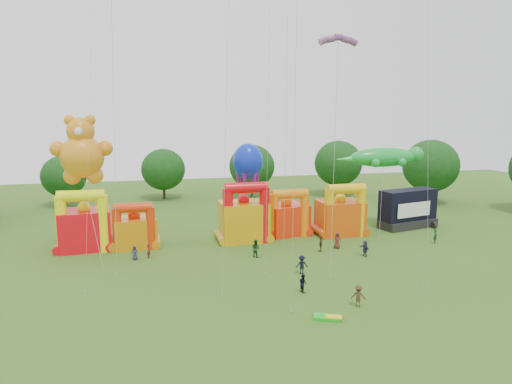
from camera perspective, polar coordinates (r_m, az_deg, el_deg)
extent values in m
plane|color=#385919|center=(32.12, 6.66, -18.51)|extent=(160.00, 160.00, 0.00)
cylinder|color=#352314|center=(83.26, 20.81, -0.03)|extent=(0.44, 0.44, 3.72)
ellipsoid|color=#143E13|center=(82.66, 21.00, 3.07)|extent=(9.30, 9.30, 8.89)
cylinder|color=#352314|center=(86.43, 10.16, 0.73)|extent=(0.44, 0.44, 3.51)
ellipsoid|color=#143E13|center=(85.87, 10.24, 3.56)|extent=(8.77, 8.78, 8.39)
cylinder|color=#352314|center=(83.17, -0.52, 0.46)|extent=(0.44, 0.44, 3.30)
ellipsoid|color=#143E13|center=(82.60, -0.53, 3.22)|extent=(8.25, 8.25, 7.88)
cylinder|color=#352314|center=(83.33, -11.42, 0.21)|extent=(0.44, 0.44, 3.09)
ellipsoid|color=#143E13|center=(82.79, -11.51, 2.78)|extent=(7.73, 7.72, 7.38)
cylinder|color=#352314|center=(81.98, -22.74, -0.60)|extent=(0.44, 0.44, 2.88)
ellipsoid|color=#143E13|center=(81.46, -22.90, 1.84)|extent=(7.20, 7.20, 6.88)
cube|color=red|center=(55.18, -20.54, -4.40)|extent=(5.89, 4.90, 4.47)
cylinder|color=#FFFC0D|center=(53.78, -23.09, -3.88)|extent=(1.21, 1.21, 6.38)
cylinder|color=#FFFC0D|center=(53.15, -18.53, -3.75)|extent=(1.21, 1.21, 6.38)
cylinder|color=#FFFC0D|center=(52.80, -21.04, -0.45)|extent=(4.90, 1.27, 1.27)
sphere|color=#FFFC0D|center=(54.64, -20.70, -1.82)|extent=(1.40, 1.40, 1.40)
cube|color=orange|center=(54.39, -14.90, -4.88)|extent=(5.13, 4.32, 3.40)
cylinder|color=red|center=(53.01, -16.96, -4.55)|extent=(1.03, 1.03, 4.86)
cylinder|color=red|center=(52.85, -13.01, -4.42)|extent=(1.03, 1.03, 4.86)
cylinder|color=red|center=(52.37, -15.10, -1.91)|extent=(4.16, 1.08, 1.08)
sphere|color=red|center=(53.93, -14.99, -2.83)|extent=(1.40, 1.40, 1.40)
cube|color=#D5950B|center=(55.18, -1.54, -3.65)|extent=(5.74, 4.67, 4.68)
cylinder|color=red|center=(53.03, -3.52, -3.11)|extent=(1.23, 1.23, 6.69)
cylinder|color=red|center=(53.87, 1.06, -2.89)|extent=(1.23, 1.23, 6.69)
cylinder|color=red|center=(52.76, -1.22, 0.54)|extent=(4.96, 1.29, 1.29)
sphere|color=red|center=(54.62, -1.56, -0.96)|extent=(1.40, 1.40, 1.40)
cube|color=red|center=(58.09, 3.78, -3.43)|extent=(5.81, 5.07, 3.80)
cylinder|color=orange|center=(56.02, 2.28, -3.06)|extent=(1.10, 1.10, 5.42)
cylinder|color=orange|center=(57.14, 6.08, -2.85)|extent=(1.10, 1.10, 5.42)
cylinder|color=orange|center=(56.01, 4.24, -0.25)|extent=(4.47, 1.16, 1.16)
sphere|color=orange|center=(57.63, 3.80, -1.30)|extent=(1.40, 1.40, 1.40)
cube|color=#DB4B0B|center=(59.00, 10.43, -3.14)|extent=(5.50, 4.44, 4.24)
cylinder|color=yellow|center=(56.60, 9.11, -2.72)|extent=(1.19, 1.19, 6.06)
cylinder|color=yellow|center=(58.27, 12.97, -2.48)|extent=(1.19, 1.19, 6.06)
cylinder|color=yellow|center=(56.84, 11.17, 0.39)|extent=(4.82, 1.25, 1.25)
sphere|color=yellow|center=(58.51, 10.50, -0.83)|extent=(1.40, 1.40, 1.40)
cube|color=black|center=(64.85, 18.42, -3.74)|extent=(8.55, 4.84, 1.10)
cube|color=black|center=(64.49, 18.45, -1.48)|extent=(8.46, 4.46, 4.03)
cube|color=white|center=(63.26, 19.16, -2.11)|extent=(5.43, 1.39, 1.89)
cylinder|color=black|center=(62.27, 16.43, -4.33)|extent=(0.30, 0.90, 0.90)
cylinder|color=black|center=(65.61, 21.37, -3.90)|extent=(0.30, 0.90, 0.90)
sphere|color=orange|center=(53.83, -20.90, 4.18)|extent=(4.69, 4.69, 4.69)
sphere|color=orange|center=(53.66, -21.09, 7.13)|extent=(2.99, 2.99, 2.99)
sphere|color=orange|center=(53.80, -22.30, 8.31)|extent=(1.17, 1.17, 1.17)
sphere|color=orange|center=(53.49, -20.02, 8.45)|extent=(1.17, 1.17, 1.17)
sphere|color=orange|center=(54.17, -23.53, 4.95)|extent=(1.71, 1.71, 1.71)
sphere|color=orange|center=(53.47, -18.35, 5.22)|extent=(1.71, 1.71, 1.71)
sphere|color=orange|center=(54.24, -21.99, 1.88)|extent=(1.92, 1.92, 1.92)
sphere|color=orange|center=(53.91, -19.53, 1.99)|extent=(1.92, 1.92, 1.92)
sphere|color=white|center=(52.24, -21.31, 7.06)|extent=(0.85, 0.85, 0.85)
ellipsoid|color=green|center=(62.80, 15.64, 4.21)|extent=(9.64, 3.01, 2.56)
sphere|color=green|center=(65.13, 19.32, 4.46)|extent=(2.07, 2.07, 2.07)
cone|color=green|center=(60.65, 11.55, 4.01)|extent=(3.77, 1.51, 1.51)
sphere|color=green|center=(65.07, 16.46, 3.86)|extent=(1.13, 1.13, 1.13)
sphere|color=green|center=(62.47, 17.80, 3.56)|extent=(1.13, 1.13, 1.13)
sphere|color=green|center=(63.32, 13.47, 3.83)|extent=(1.13, 1.13, 1.13)
sphere|color=green|center=(60.65, 14.72, 3.53)|extent=(1.13, 1.13, 1.13)
ellipsoid|color=#0D28C7|center=(56.65, -1.04, 3.83)|extent=(3.75, 3.75, 4.51)
cone|color=#591E8C|center=(57.16, 0.16, 1.80)|extent=(0.84, 0.84, 3.00)
cone|color=#591E8C|center=(58.06, -0.66, 1.92)|extent=(0.84, 0.84, 3.00)
cone|color=#591E8C|center=(57.82, -1.84, 1.88)|extent=(0.84, 0.84, 3.00)
cone|color=#591E8C|center=(56.68, -2.24, 1.72)|extent=(0.84, 0.84, 3.00)
cone|color=#591E8C|center=(55.76, -1.43, 1.59)|extent=(0.84, 0.84, 3.00)
cone|color=#591E8C|center=(56.01, -0.20, 1.63)|extent=(0.84, 0.84, 3.00)
cube|color=green|center=(35.79, 8.86, -15.23)|extent=(2.23, 1.69, 0.24)
cube|color=yellow|center=(35.62, 9.67, -15.14)|extent=(1.34, 1.02, 0.10)
imported|color=#2A2E46|center=(49.83, -14.91, -7.35)|extent=(0.80, 0.57, 1.54)
imported|color=maroon|center=(50.11, -13.25, -7.19)|extent=(0.47, 0.62, 1.53)
imported|color=#183D22|center=(49.08, -0.06, -7.04)|extent=(1.16, 1.18, 1.92)
imported|color=black|center=(44.31, 5.73, -9.03)|extent=(1.21, 0.74, 1.83)
imported|color=#3A3517|center=(51.54, 8.09, -6.52)|extent=(0.78, 0.98, 1.56)
imported|color=#292945|center=(50.74, 13.46, -6.88)|extent=(0.79, 1.65, 1.71)
imported|color=#5E251B|center=(52.85, 10.11, -5.99)|extent=(1.03, 0.80, 1.87)
imported|color=#183D1D|center=(58.18, 21.51, -5.14)|extent=(0.68, 0.75, 1.73)
imported|color=black|center=(40.14, 5.90, -11.27)|extent=(0.75, 0.88, 1.59)
imported|color=#43301B|center=(38.04, 12.68, -12.54)|extent=(1.32, 1.12, 1.77)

